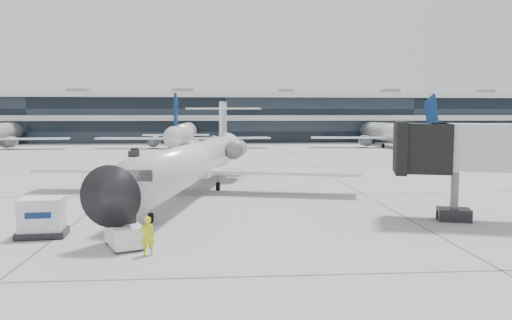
{
  "coord_description": "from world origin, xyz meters",
  "views": [
    {
      "loc": [
        -1.52,
        -39.1,
        6.4
      ],
      "look_at": [
        1.53,
        1.82,
        2.6
      ],
      "focal_mm": 35.0,
      "sensor_mm": 36.0,
      "label": 1
    }
  ],
  "objects": [
    {
      "name": "traffic_cone",
      "position": [
        -5.03,
        5.85,
        0.26
      ],
      "size": [
        0.38,
        0.38,
        0.54
      ],
      "rotation": [
        0.0,
        0.0,
        0.05
      ],
      "color": "red",
      "rests_on": "ground"
    },
    {
      "name": "ground",
      "position": [
        0.0,
        0.0,
        0.0
      ],
      "size": [
        220.0,
        220.0,
        0.0
      ],
      "primitive_type": "plane",
      "color": "#959598",
      "rests_on": "ground"
    },
    {
      "name": "bg_jet_right",
      "position": [
        32.0,
        55.0,
        0.0
      ],
      "size": [
        32.0,
        40.0,
        9.6
      ],
      "primitive_type": null,
      "color": "silver",
      "rests_on": "ground"
    },
    {
      "name": "ramp_worker",
      "position": [
        -4.78,
        -16.65,
        0.9
      ],
      "size": [
        0.75,
        0.58,
        1.8
      ],
      "primitive_type": "imported",
      "rotation": [
        0.0,
        0.0,
        3.4
      ],
      "color": "yellow",
      "rests_on": "ground"
    },
    {
      "name": "baggage_tug",
      "position": [
        -6.12,
        -15.05,
        0.69
      ],
      "size": [
        2.28,
        2.78,
        1.53
      ],
      "rotation": [
        0.0,
        0.0,
        0.42
      ],
      "color": "white",
      "rests_on": "ground"
    },
    {
      "name": "bg_jet_center",
      "position": [
        -8.0,
        55.0,
        0.0
      ],
      "size": [
        32.0,
        40.0,
        9.6
      ],
      "primitive_type": null,
      "color": "silver",
      "rests_on": "ground"
    },
    {
      "name": "regional_jet",
      "position": [
        -3.48,
        1.45,
        2.63
      ],
      "size": [
        26.63,
        33.21,
        7.7
      ],
      "rotation": [
        0.0,
        0.0,
        -0.18
      ],
      "color": "silver",
      "rests_on": "ground"
    },
    {
      "name": "cargo_uld",
      "position": [
        -10.78,
        -12.7,
        1.0
      ],
      "size": [
        2.61,
        2.05,
        1.99
      ],
      "rotation": [
        0.0,
        0.0,
        0.1
      ],
      "color": "black",
      "rests_on": "ground"
    },
    {
      "name": "terminal",
      "position": [
        0.0,
        82.0,
        5.0
      ],
      "size": [
        170.0,
        22.0,
        10.0
      ],
      "primitive_type": "cube",
      "color": "black",
      "rests_on": "ground"
    },
    {
      "name": "far_tug",
      "position": [
        -14.28,
        36.86,
        0.57
      ],
      "size": [
        1.43,
        2.14,
        1.27
      ],
      "rotation": [
        0.0,
        0.0,
        -0.13
      ],
      "color": "black",
      "rests_on": "ground"
    }
  ]
}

